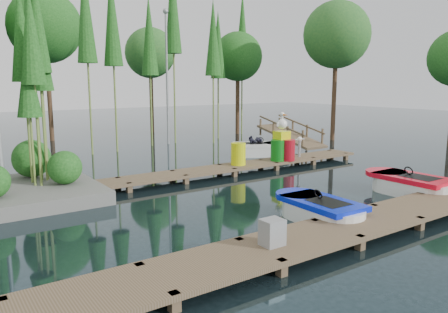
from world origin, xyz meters
TOP-DOWN VIEW (x-y plane):
  - ground_plane at (0.00, 0.00)m, footprint 90.00×90.00m
  - near_dock at (0.00, -4.50)m, footprint 18.00×1.50m
  - far_dock at (1.00, 2.50)m, footprint 15.00×1.20m
  - tree_screen at (-2.04, 10.60)m, footprint 34.42×18.53m
  - lamp_rear at (4.00, 11.00)m, footprint 0.30×0.30m
  - ramp at (9.00, 6.50)m, footprint 1.50×3.94m
  - boat_blue at (0.70, -3.38)m, footprint 1.26×2.64m
  - boat_red at (4.90, -3.13)m, footprint 1.30×2.83m
  - boat_white_far at (5.63, 5.10)m, footprint 3.06×2.45m
  - utility_cabinet at (-1.84, -4.50)m, footprint 0.42×0.35m
  - yellow_barrel at (2.54, 2.50)m, footprint 0.56×0.56m
  - drum_cluster at (4.65, 2.35)m, footprint 1.12×1.02m
  - seagull_post at (5.72, 2.50)m, footprint 0.53×0.29m

SIDE VIEW (x-z plane):
  - ground_plane at x=0.00m, z-range 0.00..0.00m
  - far_dock at x=1.00m, z-range -0.02..0.48m
  - near_dock at x=0.00m, z-range -0.02..0.48m
  - boat_blue at x=0.70m, z-range -0.18..0.69m
  - boat_red at x=4.90m, z-range -0.20..0.75m
  - boat_white_far at x=5.63m, z-range -0.37..0.96m
  - utility_cabinet at x=-1.84m, z-range 0.30..0.81m
  - ramp at x=9.00m, z-range -0.16..1.33m
  - yellow_barrel at x=2.54m, z-range 0.30..1.14m
  - drum_cluster at x=4.65m, z-range -0.10..1.83m
  - seagull_post at x=5.72m, z-range 0.45..1.30m
  - lamp_rear at x=4.00m, z-range 0.64..7.89m
  - tree_screen at x=-2.04m, z-range 0.96..11.27m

